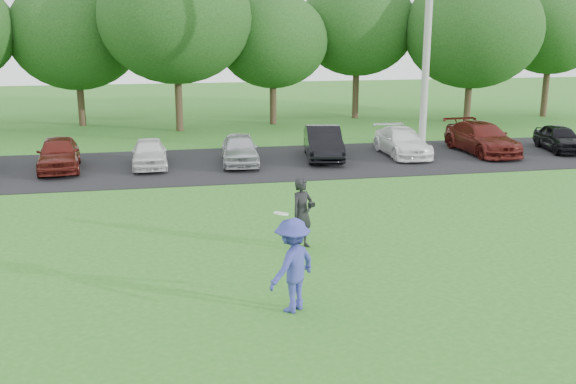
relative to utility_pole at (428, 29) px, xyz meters
name	(u,v)px	position (x,y,z in m)	size (l,w,h in m)	color
ground	(324,304)	(-7.22, -12.78, -4.99)	(100.00, 100.00, 0.00)	#2B6C1F
parking_lot	(240,164)	(-7.22, 0.22, -4.97)	(32.00, 6.50, 0.03)	black
utility_pole	(428,29)	(0.00, 0.00, 0.00)	(0.28, 0.28, 9.98)	#9B9B96
frisbee_player	(292,265)	(-7.85, -12.91, -4.11)	(1.29, 1.23, 1.91)	#353996
camera_bystander	(302,213)	(-6.95, -9.58, -4.14)	(0.74, 0.68, 1.69)	black
parked_cars	(240,148)	(-7.24, 0.24, -4.38)	(28.38, 4.60, 1.25)	silver
tree_row	(245,30)	(-5.71, 9.98, -0.08)	(42.39, 9.85, 8.64)	#38281C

